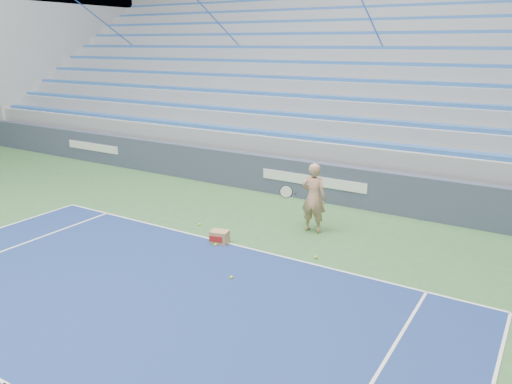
{
  "coord_description": "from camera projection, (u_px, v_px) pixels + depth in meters",
  "views": [
    {
      "loc": [
        5.74,
        3.4,
        4.32
      ],
      "look_at": [
        0.2,
        12.38,
        1.15
      ],
      "focal_mm": 35.0,
      "sensor_mm": 36.0,
      "label": 1
    }
  ],
  "objects": [
    {
      "name": "tennis_ball_2",
      "position": [
        231.0,
        277.0,
        9.48
      ],
      "size": [
        0.07,
        0.07,
        0.07
      ],
      "primitive_type": "sphere",
      "color": "#D0DF2D",
      "rests_on": "ground"
    },
    {
      "name": "tennis_player",
      "position": [
        313.0,
        198.0,
        11.66
      ],
      "size": [
        0.92,
        0.83,
        1.67
      ],
      "color": "tan",
      "rests_on": "ground"
    },
    {
      "name": "tennis_ball_1",
      "position": [
        216.0,
        245.0,
        11.01
      ],
      "size": [
        0.07,
        0.07,
        0.07
      ],
      "primitive_type": "sphere",
      "color": "#D0DF2D",
      "rests_on": "ground"
    },
    {
      "name": "tennis_ball_0",
      "position": [
        199.0,
        224.0,
        12.25
      ],
      "size": [
        0.07,
        0.07,
        0.07
      ],
      "primitive_type": "sphere",
      "color": "#D0DF2D",
      "rests_on": "ground"
    },
    {
      "name": "ball_box",
      "position": [
        220.0,
        237.0,
        11.16
      ],
      "size": [
        0.44,
        0.38,
        0.29
      ],
      "color": "#AB8153",
      "rests_on": "ground"
    },
    {
      "name": "tennis_ball_3",
      "position": [
        316.0,
        257.0,
        10.38
      ],
      "size": [
        0.07,
        0.07,
        0.07
      ],
      "primitive_type": "sphere",
      "color": "#D0DF2D",
      "rests_on": "ground"
    },
    {
      "name": "bleachers",
      "position": [
        383.0,
        98.0,
        18.29
      ],
      "size": [
        31.0,
        9.15,
        7.3
      ],
      "color": "gray",
      "rests_on": "ground"
    },
    {
      "name": "sponsor_barrier",
      "position": [
        315.0,
        181.0,
        14.15
      ],
      "size": [
        30.0,
        0.32,
        1.1
      ],
      "color": "#394157",
      "rests_on": "ground"
    }
  ]
}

